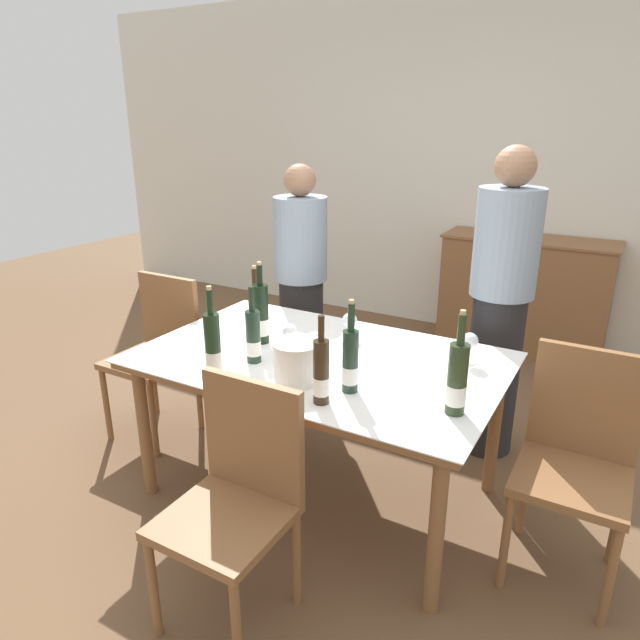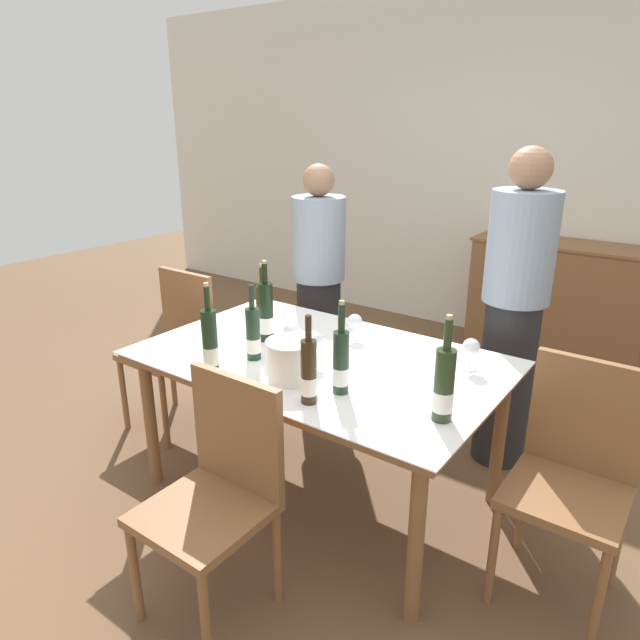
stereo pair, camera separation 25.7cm
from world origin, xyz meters
name	(u,v)px [view 1 (the left image)]	position (x,y,z in m)	size (l,w,h in m)	color
ground_plane	(320,490)	(0.00, 0.00, 0.00)	(12.00, 12.00, 0.00)	brown
back_wall	(486,167)	(0.00, 2.73, 1.40)	(8.00, 0.10, 2.80)	silver
sideboard_cabinet	(524,295)	(0.47, 2.44, 0.46)	(1.28, 0.46, 0.91)	brown
dining_table	(320,370)	(0.00, 0.00, 0.67)	(1.66, 1.05, 0.74)	brown
ice_bucket	(296,360)	(0.04, -0.27, 0.83)	(0.21, 0.21, 0.17)	white
wine_bottle_0	(213,347)	(-0.28, -0.41, 0.87)	(0.07, 0.07, 0.40)	black
wine_bottle_1	(350,361)	(0.28, -0.24, 0.87)	(0.07, 0.07, 0.39)	#1E3323
wine_bottle_2	(256,311)	(-0.44, 0.11, 0.85)	(0.07, 0.07, 0.35)	#332314
wine_bottle_3	(457,380)	(0.70, -0.21, 0.87)	(0.08, 0.08, 0.41)	#28381E
wine_bottle_4	(321,373)	(0.23, -0.39, 0.86)	(0.06, 0.06, 0.36)	#332314
wine_bottle_5	(261,315)	(-0.34, 0.01, 0.88)	(0.08, 0.08, 0.41)	black
wine_bottle_6	(253,337)	(-0.23, -0.20, 0.85)	(0.07, 0.07, 0.35)	#1E3323
wine_glass_0	(470,342)	(0.61, 0.27, 0.84)	(0.08, 0.08, 0.14)	white
wine_glass_1	(315,341)	(0.02, -0.09, 0.85)	(0.08, 0.08, 0.16)	white
wine_glass_2	(290,333)	(-0.13, -0.05, 0.85)	(0.07, 0.07, 0.15)	white
wine_glass_3	(350,321)	(0.01, 0.28, 0.82)	(0.08, 0.08, 0.13)	white
chair_near_front	(238,489)	(0.09, -0.75, 0.52)	(0.42, 0.42, 0.91)	brown
chair_right_end	(578,451)	(1.12, 0.09, 0.54)	(0.42, 0.42, 0.94)	brown
chair_left_end	(159,345)	(-1.12, 0.08, 0.54)	(0.42, 0.42, 0.93)	brown
person_host	(301,288)	(-0.62, 0.84, 0.76)	(0.33, 0.33, 1.53)	#262628
person_guest_left	(500,308)	(0.62, 0.83, 0.83)	(0.33, 0.33, 1.66)	#262628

